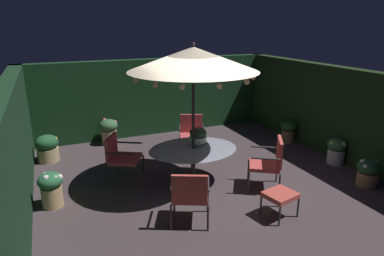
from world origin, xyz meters
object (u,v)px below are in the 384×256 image
patio_chair_east (270,160)px  patio_chair_northeast (190,193)px  patio_umbrella (193,59)px  potted_plant_back_center (47,148)px  potted_plant_right_far (109,130)px  centerpiece_planter (198,135)px  patio_chair_north (120,155)px  potted_plant_left_far (336,150)px  patio_chair_southeast (191,132)px  potted_plant_left_near (51,188)px  potted_plant_right_near (368,172)px  ottoman_footrest (280,196)px  patio_dining_table (193,153)px  potted_plant_back_left (288,130)px

patio_chair_east → patio_chair_northeast: bearing=-164.1°
patio_umbrella → potted_plant_back_center: size_ratio=4.38×
patio_chair_east → potted_plant_right_far: size_ratio=1.50×
patio_umbrella → potted_plant_back_center: (-2.63, 2.35, -2.12)m
centerpiece_planter → patio_chair_north: size_ratio=0.44×
potted_plant_left_far → centerpiece_planter: bearing=171.1°
patio_chair_southeast → patio_chair_northeast: bearing=-113.7°
potted_plant_left_near → potted_plant_right_far: bearing=62.1°
potted_plant_right_near → ottoman_footrest: bearing=-174.6°
patio_chair_northeast → patio_dining_table: bearing=64.6°
patio_dining_table → centerpiece_planter: centerpiece_planter is taller
patio_chair_east → ottoman_footrest: size_ratio=1.77×
potted_plant_back_center → potted_plant_left_near: (0.01, -2.21, 0.03)m
patio_chair_southeast → potted_plant_back_left: size_ratio=1.64×
potted_plant_back_center → potted_plant_right_far: 1.63m
potted_plant_back_center → potted_plant_back_left: potted_plant_back_center is taller
patio_dining_table → potted_plant_back_left: size_ratio=2.97×
ottoman_footrest → patio_umbrella: bearing=115.7°
patio_chair_east → centerpiece_planter: bearing=140.9°
potted_plant_back_center → centerpiece_planter: bearing=-38.9°
patio_umbrella → potted_plant_left_far: size_ratio=4.56×
patio_dining_table → potted_plant_right_near: 3.42m
potted_plant_back_center → patio_umbrella: bearing=-41.7°
patio_chair_north → ottoman_footrest: (2.10, -2.41, -0.17)m
patio_dining_table → potted_plant_back_center: 3.54m
patio_umbrella → patio_chair_north: size_ratio=2.96×
potted_plant_right_far → potted_plant_right_near: bearing=-46.6°
centerpiece_planter → ottoman_footrest: 2.01m
potted_plant_back_center → potted_plant_left_near: 2.21m
centerpiece_planter → patio_umbrella: bearing=-145.8°
potted_plant_right_near → potted_plant_back_left: (0.21, 2.67, 0.04)m
patio_umbrella → patio_dining_table: bearing=-162.5°
potted_plant_right_far → potted_plant_back_left: size_ratio=1.13×
patio_chair_north → potted_plant_back_center: (-1.35, 1.63, -0.22)m
centerpiece_planter → potted_plant_left_near: 2.83m
centerpiece_planter → potted_plant_right_far: 3.18m
potted_plant_left_far → potted_plant_back_left: potted_plant_left_far is taller
potted_plant_left_near → patio_chair_southeast: bearing=21.2°
patio_chair_southeast → potted_plant_right_far: patio_chair_southeast is taller
potted_plant_back_center → potted_plant_back_left: size_ratio=1.06×
patio_chair_north → ottoman_footrest: patio_chair_north is taller
centerpiece_planter → potted_plant_back_left: size_ratio=0.69×
potted_plant_back_center → potted_plant_right_far: (1.51, 0.61, 0.05)m
patio_chair_north → patio_chair_east: patio_chair_east is taller
potted_plant_back_left → patio_dining_table: bearing=-160.1°
patio_umbrella → potted_plant_right_near: size_ratio=4.97×
patio_dining_table → potted_plant_right_near: size_ratio=3.18×
potted_plant_right_far → ottoman_footrest: bearing=-67.4°
patio_chair_north → potted_plant_left_far: 4.78m
potted_plant_right_far → potted_plant_back_left: (4.40, -1.76, -0.04)m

